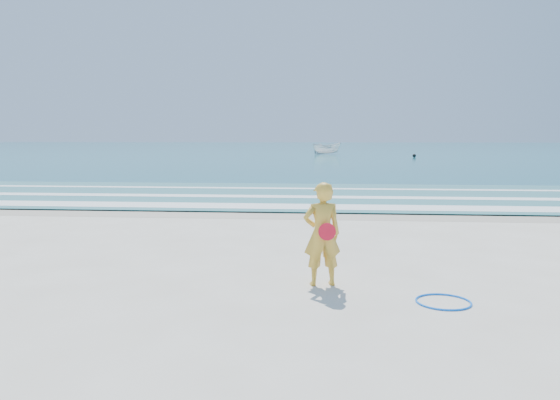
{
  "coord_description": "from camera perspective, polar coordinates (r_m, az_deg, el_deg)",
  "views": [
    {
      "loc": [
        1.36,
        -7.4,
        2.34
      ],
      "look_at": [
        0.33,
        4.0,
        1.0
      ],
      "focal_mm": 35.0,
      "sensor_mm": 36.0,
      "label": 1
    }
  ],
  "objects": [
    {
      "name": "ground",
      "position": [
        7.88,
        -5.09,
        -10.63
      ],
      "size": [
        400.0,
        400.0,
        0.0
      ],
      "primitive_type": "plane",
      "color": "silver",
      "rests_on": "ground"
    },
    {
      "name": "wet_sand",
      "position": [
        16.62,
        0.41,
        -1.41
      ],
      "size": [
        400.0,
        2.4,
        0.0
      ],
      "primitive_type": "cube",
      "color": "#B2A893",
      "rests_on": "ground"
    },
    {
      "name": "ocean",
      "position": [
        112.43,
        4.47,
        5.48
      ],
      "size": [
        400.0,
        190.0,
        0.04
      ],
      "primitive_type": "cube",
      "color": "#19727F",
      "rests_on": "ground"
    },
    {
      "name": "shallow",
      "position": [
        21.57,
        1.51,
        0.57
      ],
      "size": [
        400.0,
        10.0,
        0.01
      ],
      "primitive_type": "cube",
      "color": "#59B7AD",
      "rests_on": "ocean"
    },
    {
      "name": "foam_near",
      "position": [
        17.9,
        0.75,
        -0.66
      ],
      "size": [
        400.0,
        1.4,
        0.01
      ],
      "primitive_type": "cube",
      "color": "white",
      "rests_on": "shallow"
    },
    {
      "name": "foam_mid",
      "position": [
        20.77,
        1.37,
        0.35
      ],
      "size": [
        400.0,
        0.9,
        0.01
      ],
      "primitive_type": "cube",
      "color": "white",
      "rests_on": "shallow"
    },
    {
      "name": "foam_far",
      "position": [
        24.05,
        1.89,
        1.22
      ],
      "size": [
        400.0,
        0.6,
        0.01
      ],
      "primitive_type": "cube",
      "color": "white",
      "rests_on": "shallow"
    },
    {
      "name": "hoop",
      "position": [
        8.17,
        16.7,
        -10.14
      ],
      "size": [
        0.79,
        0.79,
        0.03
      ],
      "primitive_type": "torus",
      "rotation": [
        0.0,
        0.0,
        -0.02
      ],
      "color": "#0E70FF",
      "rests_on": "ground"
    },
    {
      "name": "boat",
      "position": [
        70.03,
        4.92,
        5.39
      ],
      "size": [
        4.15,
        2.93,
        1.5
      ],
      "primitive_type": "imported",
      "rotation": [
        0.0,
        0.0,
        1.99
      ],
      "color": "white",
      "rests_on": "ocean"
    },
    {
      "name": "buoy",
      "position": [
        61.75,
        13.85,
        4.53
      ],
      "size": [
        0.38,
        0.38,
        0.38
      ],
      "primitive_type": "sphere",
      "color": "black",
      "rests_on": "ocean"
    },
    {
      "name": "woman",
      "position": [
        8.58,
        4.42,
        -3.57
      ],
      "size": [
        0.67,
        0.52,
        1.63
      ],
      "color": "gold",
      "rests_on": "ground"
    }
  ]
}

